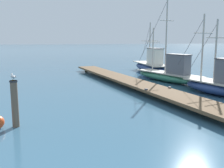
% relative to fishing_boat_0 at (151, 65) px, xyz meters
% --- Properties ---
extents(floating_dock, '(3.85, 21.01, 0.53)m').
position_rel_fishing_boat_0_xyz_m(floating_dock, '(-5.06, -6.79, -0.35)').
color(floating_dock, brown).
rests_on(floating_dock, ground).
extents(fishing_boat_0, '(2.58, 7.58, 5.06)m').
position_rel_fishing_boat_0_xyz_m(fishing_boat_0, '(0.00, 0.00, 0.00)').
color(fishing_boat_0, navy).
rests_on(fishing_boat_0, ground).
extents(fishing_boat_1, '(2.73, 5.85, 4.92)m').
position_rel_fishing_boat_0_xyz_m(fishing_boat_1, '(-0.88, -11.40, -0.07)').
color(fishing_boat_1, navy).
rests_on(fishing_boat_1, ground).
extents(fishing_boat_2, '(3.33, 7.35, 6.70)m').
position_rel_fishing_boat_0_xyz_m(fishing_boat_2, '(-1.29, -6.19, -0.08)').
color(fishing_boat_2, '#337556').
rests_on(fishing_boat_2, ground).
extents(mooring_piling, '(0.30, 0.30, 1.80)m').
position_rel_fishing_boat_0_xyz_m(mooring_piling, '(-12.34, -14.28, 0.23)').
color(mooring_piling, brown).
rests_on(mooring_piling, ground).
extents(perched_seagull, '(0.24, 0.36, 0.27)m').
position_rel_fishing_boat_0_xyz_m(perched_seagull, '(-12.34, -14.28, 1.24)').
color(perched_seagull, gold).
rests_on(perched_seagull, mooring_piling).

